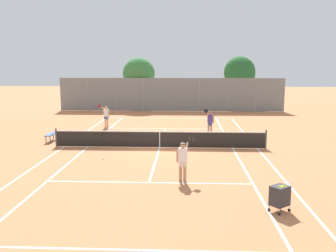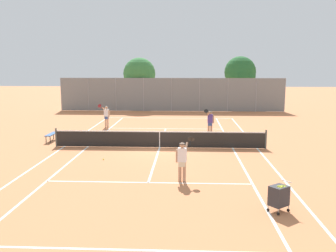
{
  "view_description": "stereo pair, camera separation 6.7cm",
  "coord_description": "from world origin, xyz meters",
  "px_view_note": "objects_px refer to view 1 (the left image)",
  "views": [
    {
      "loc": [
        1.42,
        -20.71,
        4.65
      ],
      "look_at": [
        0.4,
        1.5,
        1.0
      ],
      "focal_mm": 40.0,
      "sensor_mm": 36.0,
      "label": 1
    },
    {
      "loc": [
        1.48,
        -20.7,
        4.65
      ],
      "look_at": [
        0.4,
        1.5,
        1.0
      ],
      "focal_mm": 40.0,
      "sensor_mm": 36.0,
      "label": 2
    }
  ],
  "objects_px": {
    "tennis_net": "(160,139)",
    "player_near_side": "(183,159)",
    "loose_tennis_ball_1": "(104,159)",
    "loose_tennis_ball_2": "(229,120)",
    "courtside_bench": "(52,135)",
    "player_far_left": "(106,115)",
    "player_far_right": "(210,121)",
    "ball_cart": "(280,196)",
    "tree_behind_right": "(241,73)",
    "loose_tennis_ball_0": "(157,137)",
    "tree_behind_left": "(138,75)"
  },
  "relations": [
    {
      "from": "player_near_side",
      "to": "loose_tennis_ball_1",
      "type": "height_order",
      "value": "player_near_side"
    },
    {
      "from": "loose_tennis_ball_0",
      "to": "loose_tennis_ball_2",
      "type": "bearing_deg",
      "value": 55.17
    },
    {
      "from": "tennis_net",
      "to": "loose_tennis_ball_2",
      "type": "relative_size",
      "value": 181.82
    },
    {
      "from": "courtside_bench",
      "to": "loose_tennis_ball_0",
      "type": "bearing_deg",
      "value": 12.37
    },
    {
      "from": "loose_tennis_ball_0",
      "to": "tree_behind_left",
      "type": "relative_size",
      "value": 0.01
    },
    {
      "from": "tree_behind_right",
      "to": "tree_behind_left",
      "type": "bearing_deg",
      "value": -170.15
    },
    {
      "from": "loose_tennis_ball_2",
      "to": "tree_behind_right",
      "type": "xyz_separation_m",
      "value": [
        2.3,
        9.74,
        3.71
      ]
    },
    {
      "from": "loose_tennis_ball_2",
      "to": "tree_behind_right",
      "type": "height_order",
      "value": "tree_behind_right"
    },
    {
      "from": "ball_cart",
      "to": "tree_behind_left",
      "type": "distance_m",
      "value": 29.11
    },
    {
      "from": "player_far_right",
      "to": "courtside_bench",
      "type": "xyz_separation_m",
      "value": [
        -9.86,
        -2.57,
        -0.52
      ]
    },
    {
      "from": "tennis_net",
      "to": "courtside_bench",
      "type": "relative_size",
      "value": 8.0
    },
    {
      "from": "tennis_net",
      "to": "player_far_left",
      "type": "distance_m",
      "value": 8.15
    },
    {
      "from": "player_near_side",
      "to": "loose_tennis_ball_2",
      "type": "relative_size",
      "value": 26.88
    },
    {
      "from": "player_near_side",
      "to": "tree_behind_right",
      "type": "xyz_separation_m",
      "value": [
        6.08,
        26.73,
        2.81
      ]
    },
    {
      "from": "player_far_left",
      "to": "player_far_right",
      "type": "xyz_separation_m",
      "value": [
        7.57,
        -2.7,
        0.0
      ]
    },
    {
      "from": "player_far_left",
      "to": "courtside_bench",
      "type": "xyz_separation_m",
      "value": [
        -2.29,
        -5.27,
        -0.52
      ]
    },
    {
      "from": "loose_tennis_ball_1",
      "to": "loose_tennis_ball_2",
      "type": "height_order",
      "value": "same"
    },
    {
      "from": "loose_tennis_ball_2",
      "to": "courtside_bench",
      "type": "xyz_separation_m",
      "value": [
        -11.9,
        -9.3,
        0.38
      ]
    },
    {
      "from": "ball_cart",
      "to": "player_far_left",
      "type": "relative_size",
      "value": 0.54
    },
    {
      "from": "player_far_left",
      "to": "player_far_right",
      "type": "bearing_deg",
      "value": -19.63
    },
    {
      "from": "tennis_net",
      "to": "tree_behind_right",
      "type": "height_order",
      "value": "tree_behind_right"
    },
    {
      "from": "player_far_left",
      "to": "tree_behind_left",
      "type": "relative_size",
      "value": 0.33
    },
    {
      "from": "tennis_net",
      "to": "player_near_side",
      "type": "xyz_separation_m",
      "value": [
        1.35,
        -6.16,
        0.42
      ]
    },
    {
      "from": "loose_tennis_ball_0",
      "to": "tree_behind_right",
      "type": "relative_size",
      "value": 0.01
    },
    {
      "from": "tree_behind_left",
      "to": "player_far_left",
      "type": "bearing_deg",
      "value": -94.65
    },
    {
      "from": "player_near_side",
      "to": "loose_tennis_ball_1",
      "type": "distance_m",
      "value": 5.18
    },
    {
      "from": "player_near_side",
      "to": "tree_behind_right",
      "type": "height_order",
      "value": "tree_behind_right"
    },
    {
      "from": "loose_tennis_ball_0",
      "to": "loose_tennis_ball_2",
      "type": "xyz_separation_m",
      "value": [
        5.5,
        7.9,
        0.0
      ]
    },
    {
      "from": "loose_tennis_ball_2",
      "to": "courtside_bench",
      "type": "distance_m",
      "value": 15.11
    },
    {
      "from": "player_far_right",
      "to": "tennis_net",
      "type": "bearing_deg",
      "value": -127.04
    },
    {
      "from": "ball_cart",
      "to": "tennis_net",
      "type": "bearing_deg",
      "value": 115.95
    },
    {
      "from": "ball_cart",
      "to": "player_far_right",
      "type": "relative_size",
      "value": 0.54
    },
    {
      "from": "tennis_net",
      "to": "loose_tennis_ball_2",
      "type": "height_order",
      "value": "tennis_net"
    },
    {
      "from": "player_far_right",
      "to": "tree_behind_right",
      "type": "bearing_deg",
      "value": 75.24
    },
    {
      "from": "ball_cart",
      "to": "tree_behind_right",
      "type": "relative_size",
      "value": 0.17
    },
    {
      "from": "ball_cart",
      "to": "loose_tennis_ball_2",
      "type": "height_order",
      "value": "ball_cart"
    },
    {
      "from": "loose_tennis_ball_0",
      "to": "tree_behind_left",
      "type": "bearing_deg",
      "value": 101.33
    },
    {
      "from": "loose_tennis_ball_0",
      "to": "loose_tennis_ball_2",
      "type": "distance_m",
      "value": 9.62
    },
    {
      "from": "loose_tennis_ball_1",
      "to": "tree_behind_left",
      "type": "distance_m",
      "value": 21.88
    },
    {
      "from": "player_far_left",
      "to": "tree_behind_right",
      "type": "distance_m",
      "value": 18.42
    },
    {
      "from": "tennis_net",
      "to": "tree_behind_left",
      "type": "distance_m",
      "value": 19.24
    },
    {
      "from": "courtside_bench",
      "to": "tree_behind_left",
      "type": "relative_size",
      "value": 0.28
    },
    {
      "from": "tennis_net",
      "to": "player_far_right",
      "type": "distance_m",
      "value": 5.15
    },
    {
      "from": "player_near_side",
      "to": "loose_tennis_ball_2",
      "type": "distance_m",
      "value": 17.43
    },
    {
      "from": "player_far_right",
      "to": "loose_tennis_ball_1",
      "type": "bearing_deg",
      "value": -129.02
    },
    {
      "from": "player_near_side",
      "to": "courtside_bench",
      "type": "bearing_deg",
      "value": 136.56
    },
    {
      "from": "player_far_right",
      "to": "loose_tennis_ball_1",
      "type": "distance_m",
      "value": 9.06
    },
    {
      "from": "player_far_left",
      "to": "tree_behind_right",
      "type": "bearing_deg",
      "value": 49.13
    },
    {
      "from": "player_near_side",
      "to": "loose_tennis_ball_2",
      "type": "xyz_separation_m",
      "value": [
        3.78,
        16.99,
        -0.89
      ]
    },
    {
      "from": "ball_cart",
      "to": "tree_behind_left",
      "type": "relative_size",
      "value": 0.18
    }
  ]
}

